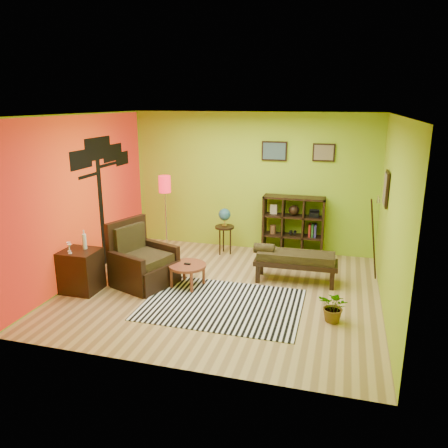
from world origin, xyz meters
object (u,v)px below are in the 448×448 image
(floor_lamp, at_px, (165,191))
(coffee_table, at_px, (187,267))
(bench, at_px, (293,259))
(globe_table, at_px, (225,220))
(armchair, at_px, (142,265))
(side_cabinet, at_px, (81,270))
(potted_plant, at_px, (334,310))
(cube_shelf, at_px, (294,226))

(floor_lamp, bearing_deg, coffee_table, -55.28)
(coffee_table, bearing_deg, bench, 21.70)
(coffee_table, height_order, globe_table, globe_table)
(armchair, height_order, floor_lamp, floor_lamp)
(coffee_table, distance_m, floor_lamp, 1.91)
(armchair, bearing_deg, side_cabinet, -146.47)
(armchair, relative_size, globe_table, 1.20)
(coffee_table, bearing_deg, armchair, -173.38)
(armchair, xyz_separation_m, globe_table, (0.95, 1.82, 0.38))
(floor_lamp, distance_m, potted_plant, 4.03)
(cube_shelf, distance_m, bench, 1.38)
(side_cabinet, height_order, bench, side_cabinet)
(armchair, height_order, potted_plant, armchair)
(bench, bearing_deg, globe_table, 144.83)
(armchair, bearing_deg, floor_lamp, 95.83)
(globe_table, height_order, bench, globe_table)
(side_cabinet, bearing_deg, bench, 21.61)
(potted_plant, bearing_deg, bench, 119.77)
(cube_shelf, xyz_separation_m, bench, (0.16, -1.36, -0.19))
(cube_shelf, bearing_deg, coffee_table, -126.73)
(floor_lamp, distance_m, cube_shelf, 2.63)
(coffee_table, distance_m, side_cabinet, 1.73)
(globe_table, relative_size, cube_shelf, 0.78)
(coffee_table, bearing_deg, floor_lamp, 124.72)
(side_cabinet, bearing_deg, cube_shelf, 40.45)
(armchair, relative_size, bench, 0.79)
(side_cabinet, bearing_deg, potted_plant, 0.32)
(coffee_table, height_order, side_cabinet, side_cabinet)
(coffee_table, relative_size, floor_lamp, 0.39)
(globe_table, xyz_separation_m, cube_shelf, (1.35, 0.29, -0.11))
(armchair, relative_size, floor_lamp, 0.70)
(globe_table, height_order, cube_shelf, cube_shelf)
(armchair, distance_m, side_cabinet, 0.98)
(armchair, distance_m, floor_lamp, 1.75)
(armchair, xyz_separation_m, side_cabinet, (-0.82, -0.54, 0.02))
(potted_plant, bearing_deg, armchair, 170.76)
(potted_plant, bearing_deg, floor_lamp, 149.58)
(side_cabinet, height_order, cube_shelf, cube_shelf)
(coffee_table, xyz_separation_m, bench, (1.67, 0.67, 0.08))
(potted_plant, bearing_deg, globe_table, 133.75)
(cube_shelf, bearing_deg, potted_plant, -71.22)
(side_cabinet, relative_size, cube_shelf, 0.84)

